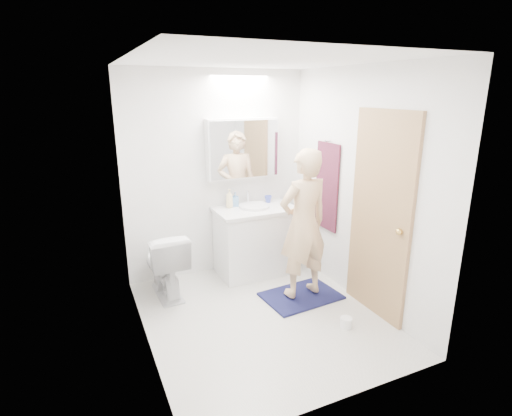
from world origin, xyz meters
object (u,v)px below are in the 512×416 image
toilet_paper_roll (346,322)px  vanity_cabinet (255,242)px  soap_bottle_b (235,199)px  toilet (165,263)px  soap_bottle_a (229,198)px  medicine_cabinet (243,149)px  toothbrush_cup (268,199)px  person (303,224)px

toilet_paper_roll → vanity_cabinet: bearing=100.6°
soap_bottle_b → toilet_paper_roll: soap_bottle_b is taller
toilet → soap_bottle_a: soap_bottle_a is taller
medicine_cabinet → toilet: bearing=-162.9°
toilet → soap_bottle_a: 1.06m
toilet → soap_bottle_b: soap_bottle_b is taller
vanity_cabinet → soap_bottle_a: bearing=150.8°
medicine_cabinet → toilet: size_ratio=1.20×
soap_bottle_a → toothbrush_cup: 0.52m
soap_bottle_a → person: bearing=-64.1°
person → medicine_cabinet: bearing=-80.2°
vanity_cabinet → medicine_cabinet: medicine_cabinet is taller
vanity_cabinet → person: (0.19, -0.79, 0.44)m
soap_bottle_b → person: bearing=-69.0°
toothbrush_cup → soap_bottle_b: bearing=177.3°
toothbrush_cup → toilet_paper_roll: size_ratio=0.82×
toilet → toothbrush_cup: size_ratio=8.12×
soap_bottle_a → toilet_paper_roll: bearing=-71.4°
vanity_cabinet → soap_bottle_a: size_ratio=4.04×
soap_bottle_a → toothbrush_cup: bearing=1.1°
toothbrush_cup → medicine_cabinet: bearing=171.0°
toothbrush_cup → person: bearing=-93.6°
medicine_cabinet → toothbrush_cup: (0.32, -0.05, -0.64)m
soap_bottle_b → medicine_cabinet: bearing=14.6°
soap_bottle_a → soap_bottle_b: 0.09m
toothbrush_cup → soap_bottle_a: bearing=-178.9°
vanity_cabinet → toilet: (-1.12, -0.11, -0.02)m
soap_bottle_b → toilet_paper_roll: 1.91m
soap_bottle_b → toilet_paper_roll: (0.46, -1.65, -0.86)m
vanity_cabinet → toilet: bearing=-174.2°
soap_bottle_b → toilet_paper_roll: bearing=-74.4°
medicine_cabinet → toilet_paper_roll: medicine_cabinet is taller
vanity_cabinet → toothbrush_cup: 0.56m
vanity_cabinet → toothbrush_cup: bearing=32.9°
medicine_cabinet → toilet: (-1.06, -0.33, -1.13)m
medicine_cabinet → soap_bottle_a: size_ratio=3.95×
toilet → person: bearing=151.2°
medicine_cabinet → soap_bottle_b: size_ratio=5.16×
toothbrush_cup → toilet_paper_roll: toothbrush_cup is taller
toothbrush_cup → toilet: bearing=-168.7°
toilet → soap_bottle_b: bearing=-164.2°
soap_bottle_b → toilet: bearing=-162.6°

